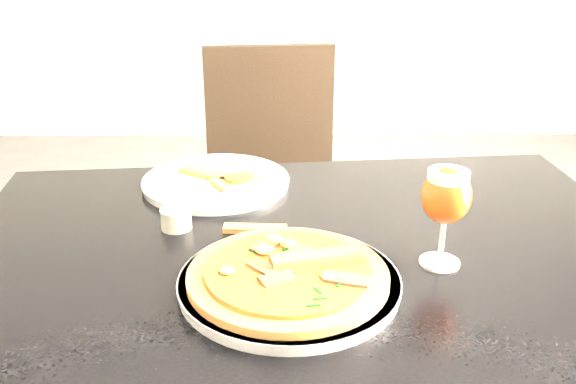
{
  "coord_description": "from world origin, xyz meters",
  "views": [
    {
      "loc": [
        0.16,
        -0.86,
        1.27
      ],
      "look_at": [
        0.17,
        0.16,
        0.83
      ],
      "focal_mm": 40.0,
      "sensor_mm": 36.0,
      "label": 1
    }
  ],
  "objects_px": {
    "dining_table": "(308,290)",
    "pizza": "(289,274)",
    "beer_glass": "(446,196)",
    "chair_far": "(273,186)"
  },
  "relations": [
    {
      "from": "dining_table",
      "to": "pizza",
      "type": "height_order",
      "value": "pizza"
    },
    {
      "from": "dining_table",
      "to": "beer_glass",
      "type": "xyz_separation_m",
      "value": [
        0.21,
        -0.07,
        0.21
      ]
    },
    {
      "from": "pizza",
      "to": "beer_glass",
      "type": "height_order",
      "value": "beer_glass"
    },
    {
      "from": "dining_table",
      "to": "beer_glass",
      "type": "relative_size",
      "value": 7.67
    },
    {
      "from": "dining_table",
      "to": "pizza",
      "type": "distance_m",
      "value": 0.19
    },
    {
      "from": "chair_far",
      "to": "beer_glass",
      "type": "height_order",
      "value": "beer_glass"
    },
    {
      "from": "chair_far",
      "to": "pizza",
      "type": "height_order",
      "value": "chair_far"
    },
    {
      "from": "chair_far",
      "to": "beer_glass",
      "type": "bearing_deg",
      "value": -77.84
    },
    {
      "from": "pizza",
      "to": "beer_glass",
      "type": "distance_m",
      "value": 0.27
    },
    {
      "from": "dining_table",
      "to": "pizza",
      "type": "bearing_deg",
      "value": -109.12
    }
  ]
}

